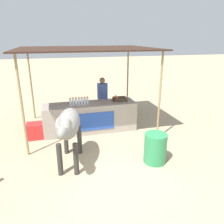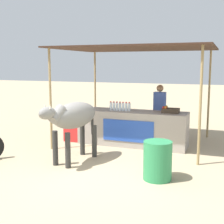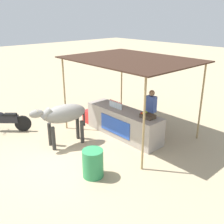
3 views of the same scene
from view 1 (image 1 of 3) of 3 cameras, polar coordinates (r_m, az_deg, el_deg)
name	(u,v)px [view 1 (image 1 of 3)]	position (r m, az deg, el deg)	size (l,w,h in m)	color
ground_plane	(106,165)	(5.55, -1.59, -13.79)	(60.00, 60.00, 0.00)	tan
stall_counter	(90,117)	(7.27, -5.70, -1.40)	(3.00, 0.82, 0.96)	#9E9389
stall_awning	(86,51)	(7.13, -6.70, 15.46)	(4.20, 3.20, 2.69)	#382319
water_bottle_row	(79,101)	(7.00, -8.62, 2.79)	(0.61, 0.07, 0.25)	silver
fruit_crate	(119,99)	(7.37, 1.96, 3.46)	(0.44, 0.32, 0.18)	#3F3326
vendor_behind_counter	(102,99)	(7.97, -2.50, 3.30)	(0.34, 0.22, 1.65)	#383842
cooler_box	(37,131)	(7.22, -18.98, -4.60)	(0.60, 0.44, 0.48)	red
water_barrel	(155,148)	(5.61, 11.22, -9.26)	(0.56, 0.56, 0.76)	#2D8C51
cow	(68,126)	(5.22, -11.36, -3.54)	(0.79, 1.85, 1.44)	gray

